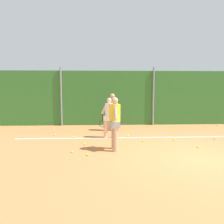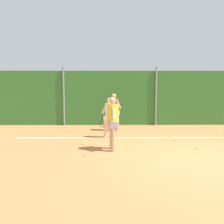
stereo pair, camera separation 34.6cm
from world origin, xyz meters
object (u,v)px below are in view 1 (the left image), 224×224
(tennis_ball_0, at_px, (217,125))
(tennis_ball_12, at_px, (72,151))
(tennis_ball_13, at_px, (128,136))
(player_midcourt, at_px, (109,116))
(player_backcourt_far, at_px, (112,110))
(tennis_ball_6, at_px, (174,139))
(tennis_ball_11, at_px, (143,141))
(tennis_ball_8, at_px, (74,137))
(tennis_ball_9, at_px, (215,138))
(tennis_ball_4, at_px, (55,135))
(tennis_ball_5, at_px, (206,126))
(tennis_ball_7, at_px, (85,144))
(tennis_ball_10, at_px, (87,155))
(tennis_ball_3, at_px, (198,147))
(player_foreground_near, at_px, (115,120))

(tennis_ball_0, xyz_separation_m, tennis_ball_12, (-7.30, -4.92, 0.00))
(tennis_ball_13, bearing_deg, player_midcourt, -166.88)
(player_backcourt_far, relative_size, tennis_ball_13, 27.10)
(tennis_ball_6, bearing_deg, tennis_ball_11, -170.54)
(tennis_ball_8, relative_size, tennis_ball_9, 1.00)
(tennis_ball_8, bearing_deg, tennis_ball_4, 153.53)
(tennis_ball_4, height_order, tennis_ball_5, same)
(tennis_ball_0, height_order, tennis_ball_6, same)
(player_midcourt, height_order, tennis_ball_6, player_midcourt)
(tennis_ball_6, relative_size, tennis_ball_7, 1.00)
(tennis_ball_0, bearing_deg, tennis_ball_5, -157.69)
(player_midcourt, height_order, tennis_ball_10, player_midcourt)
(tennis_ball_0, height_order, tennis_ball_8, same)
(tennis_ball_0, xyz_separation_m, tennis_ball_13, (-5.22, -2.60, 0.00))
(tennis_ball_4, distance_m, tennis_ball_11, 3.85)
(tennis_ball_6, bearing_deg, tennis_ball_10, -149.85)
(tennis_ball_6, bearing_deg, tennis_ball_3, -68.61)
(tennis_ball_0, relative_size, tennis_ball_7, 1.00)
(tennis_ball_10, distance_m, tennis_ball_11, 2.66)
(tennis_ball_3, xyz_separation_m, tennis_ball_11, (-1.74, 0.96, 0.00))
(tennis_ball_5, bearing_deg, tennis_ball_11, -140.74)
(tennis_ball_8, height_order, tennis_ball_9, same)
(tennis_ball_3, xyz_separation_m, tennis_ball_9, (1.24, 1.26, 0.00))
(player_midcourt, height_order, tennis_ball_5, player_midcourt)
(tennis_ball_9, relative_size, tennis_ball_11, 1.00)
(tennis_ball_7, bearing_deg, tennis_ball_11, 9.10)
(tennis_ball_5, distance_m, tennis_ball_11, 5.18)
(tennis_ball_6, relative_size, tennis_ball_9, 1.00)
(tennis_ball_7, height_order, tennis_ball_12, same)
(tennis_ball_3, distance_m, tennis_ball_8, 4.85)
(player_foreground_near, bearing_deg, tennis_ball_5, -53.40)
(tennis_ball_10, bearing_deg, tennis_ball_3, 11.26)
(player_foreground_near, xyz_separation_m, tennis_ball_11, (1.16, 1.09, -0.96))
(player_midcourt, xyz_separation_m, tennis_ball_5, (5.29, 2.49, -0.89))
(tennis_ball_7, bearing_deg, tennis_ball_8, 113.80)
(tennis_ball_9, relative_size, tennis_ball_10, 1.00)
(player_backcourt_far, distance_m, tennis_ball_10, 4.33)
(player_midcourt, distance_m, tennis_ball_11, 1.74)
(tennis_ball_11, distance_m, tennis_ball_13, 1.09)
(tennis_ball_0, bearing_deg, tennis_ball_6, -135.85)
(tennis_ball_4, bearing_deg, tennis_ball_9, -8.64)
(tennis_ball_11, bearing_deg, tennis_ball_12, -152.33)
(tennis_ball_5, xyz_separation_m, tennis_ball_7, (-6.23, -3.63, 0.00))
(player_backcourt_far, height_order, tennis_ball_5, player_backcourt_far)
(tennis_ball_11, bearing_deg, player_midcourt, 148.09)
(tennis_ball_3, relative_size, tennis_ball_7, 1.00)
(tennis_ball_6, xyz_separation_m, tennis_ball_13, (-1.75, 0.77, 0.00))
(tennis_ball_7, relative_size, tennis_ball_11, 1.00)
(tennis_ball_9, distance_m, tennis_ball_13, 3.52)
(tennis_ball_5, distance_m, tennis_ball_9, 3.15)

